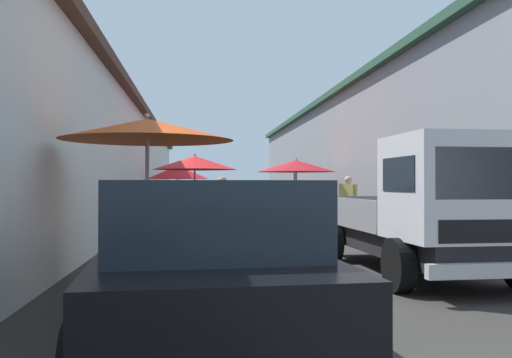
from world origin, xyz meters
name	(u,v)px	position (x,y,z in m)	size (l,w,h in m)	color
ground	(261,236)	(13.50, 0.00, 0.00)	(90.00, 90.00, 0.00)	#33302D
building_left_whitewash	(11,160)	(15.75, 7.27, 2.14)	(49.80, 7.50, 4.27)	silver
building_right_concrete	(473,148)	(15.75, -7.27, 2.60)	(49.80, 7.50, 5.18)	gray
fruit_stall_far_left	(178,177)	(19.69, 2.45, 1.70)	(2.35, 2.35, 2.19)	#9E9EA3
fruit_stall_near_left	(293,174)	(19.39, -1.93, 1.82)	(2.44, 2.44, 2.35)	#9E9EA3
fruit_stall_mid_lane	(297,174)	(15.56, -1.39, 1.72)	(2.47, 2.47, 2.25)	#9E9EA3
fruit_stall_near_right	(194,171)	(14.53, 1.81, 1.79)	(2.43, 2.43, 2.31)	#9E9EA3
fruit_stall_far_right	(147,156)	(6.35, 2.46, 1.81)	(2.43, 2.43, 2.42)	#9E9EA3
hatchback_car	(205,264)	(3.15, 1.69, 0.74)	(4.02, 2.14, 1.45)	black
delivery_truck	(437,210)	(6.15, -1.73, 1.04)	(4.98, 2.11, 2.08)	black
vendor_by_crates	(348,199)	(14.62, -2.75, 0.96)	(0.53, 0.45, 1.66)	#232328
vendor_in_shade	(222,211)	(9.32, 1.26, 0.90)	(0.56, 0.40, 1.57)	#232328
plastic_stool	(383,229)	(11.62, -2.78, 0.33)	(0.30, 0.30, 0.43)	red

